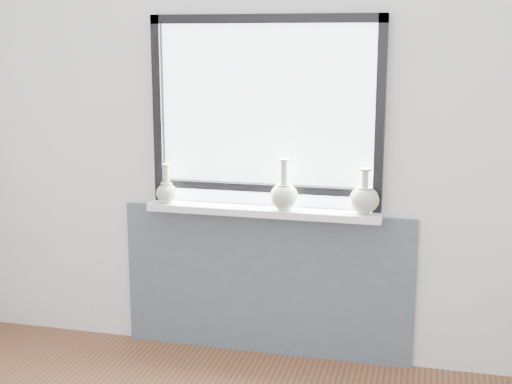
% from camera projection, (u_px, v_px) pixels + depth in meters
% --- Properties ---
extents(back_wall, '(3.60, 0.02, 2.60)m').
position_uv_depth(back_wall, '(267.00, 134.00, 3.98)').
color(back_wall, silver).
rests_on(back_wall, ground).
extents(apron_panel, '(1.70, 0.03, 0.86)m').
position_uv_depth(apron_panel, '(266.00, 283.00, 4.14)').
color(apron_panel, '#4C5769').
rests_on(apron_panel, ground).
extents(windowsill, '(1.32, 0.18, 0.04)m').
position_uv_depth(windowsill, '(263.00, 211.00, 3.98)').
color(windowsill, white).
rests_on(windowsill, apron_panel).
extents(window, '(1.30, 0.06, 1.05)m').
position_uv_depth(window, '(266.00, 109.00, 3.92)').
color(window, black).
rests_on(window, windowsill).
extents(vase_a, '(0.12, 0.12, 0.23)m').
position_uv_depth(vase_a, '(167.00, 191.00, 4.07)').
color(vase_a, '#AFC29D').
rests_on(vase_a, windowsill).
extents(vase_b, '(0.16, 0.16, 0.28)m').
position_uv_depth(vase_b, '(284.00, 194.00, 3.90)').
color(vase_b, '#AFC29D').
rests_on(vase_b, windowsill).
extents(vase_c, '(0.16, 0.16, 0.25)m').
position_uv_depth(vase_c, '(364.00, 198.00, 3.82)').
color(vase_c, '#AFC29D').
rests_on(vase_c, windowsill).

